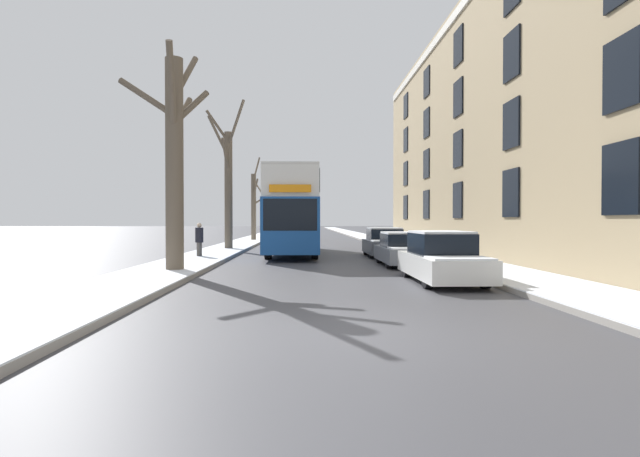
{
  "coord_description": "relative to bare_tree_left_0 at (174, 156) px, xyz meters",
  "views": [
    {
      "loc": [
        -0.82,
        -7.78,
        1.75
      ],
      "look_at": [
        -0.18,
        12.75,
        1.44
      ],
      "focal_mm": 28.0,
      "sensor_mm": 36.0,
      "label": 1
    }
  ],
  "objects": [
    {
      "name": "ground_plane",
      "position": [
        5.1,
        -8.8,
        -3.91
      ],
      "size": [
        320.0,
        320.0,
        0.0
      ],
      "primitive_type": "plane",
      "color": "#424247"
    },
    {
      "name": "sidewalk_left",
      "position": [
        -0.39,
        44.2,
        -3.83
      ],
      "size": [
        2.62,
        130.0,
        0.16
      ],
      "color": "gray",
      "rests_on": "ground"
    },
    {
      "name": "sidewalk_right",
      "position": [
        10.59,
        44.2,
        -3.83
      ],
      "size": [
        2.62,
        130.0,
        0.16
      ],
      "color": "gray",
      "rests_on": "ground"
    },
    {
      "name": "terrace_facade_right",
      "position": [
        16.39,
        7.85,
        2.4
      ],
      "size": [
        9.1,
        36.08,
        12.61
      ],
      "color": "tan",
      "rests_on": "ground"
    },
    {
      "name": "bare_tree_left_0",
      "position": [
        0.0,
        0.0,
        0.0
      ],
      "size": [
        2.96,
        3.03,
        7.47
      ],
      "color": "brown",
      "rests_on": "ground"
    },
    {
      "name": "bare_tree_left_1",
      "position": [
        -0.18,
        12.7,
        0.07
      ],
      "size": [
        2.63,
        2.94,
        8.42
      ],
      "color": "brown",
      "rests_on": "ground"
    },
    {
      "name": "bare_tree_left_2",
      "position": [
        0.0,
        25.99,
        -0.7
      ],
      "size": [
        1.89,
        2.5,
        7.37
      ],
      "color": "brown",
      "rests_on": "ground"
    },
    {
      "name": "bare_tree_left_3",
      "position": [
        -0.11,
        38.39,
        0.13
      ],
      "size": [
        2.54,
        3.96,
        7.43
      ],
      "color": "brown",
      "rests_on": "ground"
    },
    {
      "name": "double_decker_bus",
      "position": [
        3.7,
        9.63,
        -1.52
      ],
      "size": [
        2.5,
        11.4,
        4.21
      ],
      "color": "#194C99",
      "rests_on": "ground"
    },
    {
      "name": "parked_car_0",
      "position": [
        8.21,
        -2.49,
        -3.24
      ],
      "size": [
        1.72,
        4.4,
        1.46
      ],
      "color": "silver",
      "rests_on": "ground"
    },
    {
      "name": "parked_car_1",
      "position": [
        8.21,
        2.87,
        -3.29
      ],
      "size": [
        1.84,
        4.07,
        1.32
      ],
      "color": "slate",
      "rests_on": "ground"
    },
    {
      "name": "parked_car_2",
      "position": [
        8.21,
        7.67,
        -3.25
      ],
      "size": [
        1.79,
        3.91,
        1.43
      ],
      "color": "#474C56",
      "rests_on": "ground"
    },
    {
      "name": "oncoming_van",
      "position": [
        2.61,
        27.67,
        -2.56
      ],
      "size": [
        1.98,
        5.77,
        2.5
      ],
      "color": "white",
      "rests_on": "ground"
    },
    {
      "name": "pedestrian_left_sidewalk",
      "position": [
        -0.49,
        6.19,
        -2.99
      ],
      "size": [
        0.36,
        0.36,
        1.66
      ],
      "rotation": [
        0.0,
        0.0,
        1.33
      ],
      "color": "#4C4742",
      "rests_on": "ground"
    }
  ]
}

